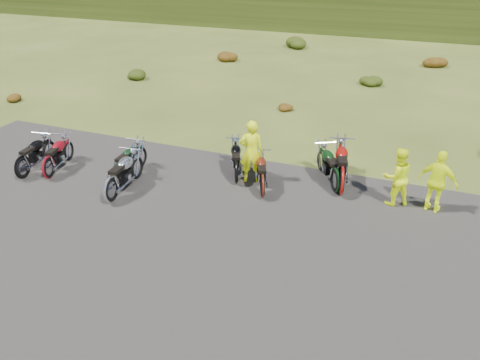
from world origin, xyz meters
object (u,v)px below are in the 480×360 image
at_px(motorcycle_7, 334,192).
at_px(person_middle, 251,152).
at_px(motorcycle_0, 25,179).
at_px(motorcycle_3, 113,202).

distance_m(motorcycle_7, person_middle, 2.66).
xyz_separation_m(motorcycle_0, motorcycle_3, (3.35, -0.23, 0.00)).
xyz_separation_m(motorcycle_0, motorcycle_7, (8.96, 2.59, 0.00)).
distance_m(motorcycle_3, person_middle, 4.17).
distance_m(motorcycle_0, person_middle, 6.97).
xyz_separation_m(motorcycle_3, person_middle, (3.14, 2.57, 0.96)).
distance_m(motorcycle_0, motorcycle_3, 3.36).
distance_m(motorcycle_0, motorcycle_7, 9.32).
bearing_deg(motorcycle_3, motorcycle_0, 81.52).
relative_size(motorcycle_0, person_middle, 1.06).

